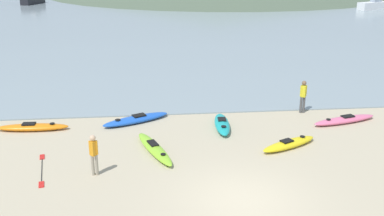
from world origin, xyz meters
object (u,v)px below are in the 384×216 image
Objects in this scene: person_near_foreground at (94,152)px; moored_boat_1 at (373,5)px; loose_paddle at (42,170)px; kayak_on_sand_2 at (33,127)px; kayak_on_sand_1 at (154,148)px; kayak_on_sand_3 at (289,144)px; kayak_on_sand_0 at (344,120)px; kayak_on_sand_5 at (136,119)px; person_near_waterline at (303,95)px; kayak_on_sand_4 at (222,124)px.

person_near_foreground is 58.69m from moored_boat_1.
kayak_on_sand_2 is at bearing 106.72° from loose_paddle.
kayak_on_sand_3 is (5.56, -0.12, 0.00)m from kayak_on_sand_1.
kayak_on_sand_0 is 9.91m from kayak_on_sand_5.
moored_boat_1 is at bearing 54.06° from person_near_foreground.
person_near_waterline is (-1.54, 1.60, 0.81)m from kayak_on_sand_0.
moored_boat_1 is (37.71, 42.82, 0.51)m from kayak_on_sand_2.
kayak_on_sand_4 is at bearing 25.77° from loose_paddle.
kayak_on_sand_3 is 4.63m from person_near_waterline.
kayak_on_sand_2 is 4.32m from loose_paddle.
person_near_foreground is at bearing -15.72° from loose_paddle.
kayak_on_sand_5 is 8.38m from person_near_waterline.
person_near_waterline is at bearing 27.96° from kayak_on_sand_1.
kayak_on_sand_4 reaches higher than kayak_on_sand_0.
kayak_on_sand_4 is at bearing -179.43° from kayak_on_sand_0.
person_near_foreground reaches higher than kayak_on_sand_2.
person_near_foreground is at bearing -140.64° from kayak_on_sand_1.
kayak_on_sand_5 is 1.99× the size of person_near_waterline.
kayak_on_sand_1 is at bearing 178.77° from kayak_on_sand_3.
person_near_foreground is (-2.18, -1.79, 0.74)m from kayak_on_sand_1.
moored_boat_1 is (33.06, 42.29, 0.50)m from kayak_on_sand_5.
person_near_waterline is at bearing 23.97° from loose_paddle.
kayak_on_sand_1 reaches higher than loose_paddle.
loose_paddle is at bearing -156.03° from person_near_waterline.
kayak_on_sand_5 is (-9.86, 1.05, 0.01)m from kayak_on_sand_0.
person_near_waterline is (8.32, 0.55, 0.80)m from kayak_on_sand_5.
kayak_on_sand_4 is 4.73m from person_near_waterline.
kayak_on_sand_3 is 1.78× the size of person_near_foreground.
kayak_on_sand_5 is at bearing 150.73° from kayak_on_sand_3.
kayak_on_sand_1 is 0.70× the size of moored_boat_1.
loose_paddle is at bearing 164.28° from person_near_foreground.
person_near_waterline is 48.52m from moored_boat_1.
kayak_on_sand_5 is 53.68m from moored_boat_1.
loose_paddle is (-9.77, -1.10, -0.14)m from kayak_on_sand_3.
person_near_waterline reaches higher than kayak_on_sand_0.
person_near_foreground is 11.30m from person_near_waterline.
kayak_on_sand_2 is 4.68m from kayak_on_sand_5.
kayak_on_sand_0 is 49.16m from moored_boat_1.
kayak_on_sand_3 is 53.06m from moored_boat_1.
moored_boat_1 reaches higher than person_near_foreground.
moored_boat_1 is (26.70, 45.85, 0.51)m from kayak_on_sand_3.
kayak_on_sand_2 is 11.42m from kayak_on_sand_3.
kayak_on_sand_1 is at bearing 39.36° from person_near_foreground.
kayak_on_sand_2 is 0.64× the size of moored_boat_1.
kayak_on_sand_3 is at bearing -144.27° from kayak_on_sand_0.
kayak_on_sand_2 is at bearing -175.23° from person_near_waterline.
kayak_on_sand_0 is 4.31m from kayak_on_sand_3.
kayak_on_sand_3 reaches higher than kayak_on_sand_2.
person_near_foreground is at bearing -125.94° from moored_boat_1.
moored_boat_1 reaches higher than person_near_waterline.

